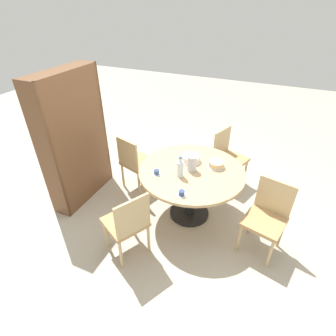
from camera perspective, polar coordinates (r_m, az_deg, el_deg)
The scene contains 13 objects.
ground_plane at distance 3.70m, azimuth 4.62°, elevation -9.79°, with size 14.00×14.00×0.00m, color #B2A893.
dining_table at distance 3.33m, azimuth 5.07°, elevation -2.38°, with size 1.32×1.32×0.73m.
chair_a at distance 3.90m, azimuth -7.11°, elevation 1.41°, with size 0.53×0.53×0.88m.
chair_b at distance 2.93m, azimuth -8.79°, elevation -11.65°, with size 0.57×0.57×0.88m.
chair_c at distance 3.16m, azimuth 20.71°, elevation -9.76°, with size 0.51×0.51×0.88m.
chair_d at distance 4.11m, azimuth 12.93°, elevation 2.56°, with size 0.54×0.54×0.88m.
bookshelf at distance 3.74m, azimuth -19.40°, elevation 5.47°, with size 1.03×0.28×1.82m.
coffee_pot at distance 3.18m, azimuth 5.16°, elevation 1.14°, with size 0.11×0.11×0.24m.
water_bottle at distance 3.06m, azimuth 2.68°, elevation -0.15°, with size 0.08×0.08×0.27m.
cake_main at distance 3.40m, azimuth 5.03°, elevation 2.08°, with size 0.26×0.26×0.08m.
cake_second at distance 3.33m, azimuth 10.45°, elevation 0.80°, with size 0.22×0.22×0.08m.
cup_a at distance 3.14m, azimuth -2.52°, elevation -1.04°, with size 0.12×0.12×0.06m.
cup_b at distance 2.83m, azimuth 2.98°, elevation -5.61°, with size 0.12×0.12×0.06m.
Camera 1 is at (-2.57, -0.81, 2.54)m, focal length 28.00 mm.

